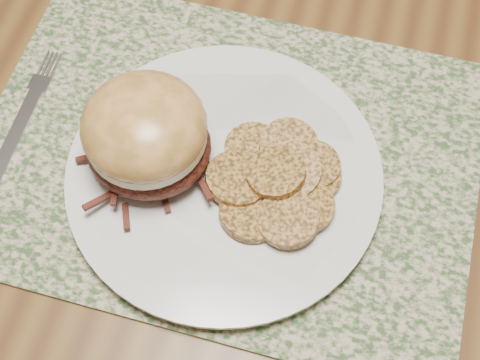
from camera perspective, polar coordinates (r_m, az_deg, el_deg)
name	(u,v)px	position (r m, az deg, el deg)	size (l,w,h in m)	color
ground	(354,329)	(1.34, 9.72, -12.43)	(3.50, 3.50, 0.00)	brown
dining_table	(451,160)	(0.73, 17.58, 1.67)	(1.50, 0.90, 0.75)	brown
placemat	(226,156)	(0.61, -1.18, 2.04)	(0.45, 0.33, 0.00)	#354E28
dinner_plate	(224,175)	(0.59, -1.35, 0.39)	(0.26, 0.26, 0.02)	silver
pork_sandwich	(146,134)	(0.56, -8.03, 3.88)	(0.11, 0.11, 0.08)	black
roasted_potatoes	(280,180)	(0.57, 3.43, 0.00)	(0.13, 0.14, 0.03)	#AD7733
fork	(23,119)	(0.66, -18.00, 5.01)	(0.02, 0.16, 0.00)	silver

